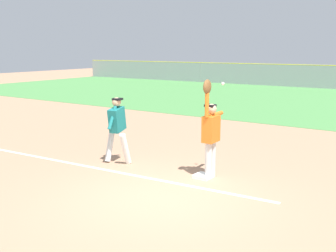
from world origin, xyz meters
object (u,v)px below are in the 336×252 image
(fielder, at_px, (211,130))
(parked_car_white, at_px, (272,74))
(parked_car_black, at_px, (327,76))
(runner, at_px, (117,125))
(baseball, at_px, (223,84))
(first_base, at_px, (203,176))

(fielder, bearing_deg, parked_car_white, -73.65)
(parked_car_black, bearing_deg, runner, -87.53)
(fielder, height_order, baseball, fielder)
(baseball, height_order, parked_car_white, baseball)
(runner, distance_m, baseball, 2.99)
(parked_car_black, bearing_deg, fielder, -82.32)
(first_base, bearing_deg, parked_car_white, 106.46)
(first_base, xyz_separation_m, runner, (-2.44, -0.16, 0.96))
(baseball, bearing_deg, first_base, -124.46)
(first_base, relative_size, fielder, 0.17)
(fielder, relative_size, runner, 1.33)
(first_base, xyz_separation_m, parked_car_white, (-8.18, 27.68, 0.63))
(first_base, distance_m, parked_car_black, 28.40)
(baseball, xyz_separation_m, parked_car_white, (-8.44, 27.30, -1.49))
(fielder, height_order, parked_car_black, fielder)
(fielder, relative_size, baseball, 30.81)
(first_base, relative_size, parked_car_white, 0.08)
(first_base, distance_m, parked_car_white, 28.87)
(first_base, distance_m, runner, 2.63)
(first_base, bearing_deg, parked_car_black, 97.13)
(first_base, bearing_deg, fielder, 37.72)
(fielder, height_order, parked_car_white, fielder)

